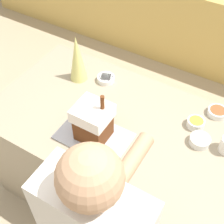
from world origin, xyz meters
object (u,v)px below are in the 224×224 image
Objects in this scene: candy_bowl_far_right at (217,112)px; candy_bowl_front_corner at (200,140)px; baking_tray at (94,136)px; decorative_tree at (77,58)px; candy_bowl_beside_tree at (106,78)px; gingerbread_house at (93,122)px; candy_bowl_far_left at (196,123)px.

candy_bowl_far_right is 1.01× the size of candy_bowl_front_corner.
baking_tray is 1.24× the size of decorative_tree.
candy_bowl_far_right is 1.00× the size of candy_bowl_beside_tree.
candy_bowl_beside_tree is (-0.20, 0.47, 0.02)m from baking_tray.
decorative_tree is at bearing 134.24° from baking_tray.
candy_bowl_front_corner is (0.57, 0.28, 0.02)m from baking_tray.
gingerbread_house is at bearing -66.44° from candy_bowl_beside_tree.
baking_tray is 0.64m from candy_bowl_far_left.
candy_bowl_far_right and candy_bowl_beside_tree have the same top height.
candy_bowl_beside_tree reaches higher than baking_tray.
candy_bowl_far_right is (0.58, 0.56, 0.02)m from baking_tray.
decorative_tree is 0.90m from candy_bowl_far_left.
gingerbread_house is 3.06× the size of candy_bowl_far_left.
candy_bowl_front_corner is at bearing -7.09° from decorative_tree.
gingerbread_house is 2.68× the size of candy_bowl_beside_tree.
candy_bowl_far_left reaches higher than candy_bowl_beside_tree.
gingerbread_house is at bearing -135.96° from candy_bowl_far_right.
decorative_tree is at bearing -170.42° from candy_bowl_far_right.
decorative_tree is (-0.39, 0.40, 0.04)m from gingerbread_house.
gingerbread_house is 0.64m from candy_bowl_front_corner.
candy_bowl_front_corner is (0.07, -0.12, -0.00)m from candy_bowl_far_left.
baking_tray is at bearing -149.11° from gingerbread_house.
candy_bowl_beside_tree is at bearing 166.13° from candy_bowl_front_corner.
decorative_tree reaches higher than candy_bowl_front_corner.
candy_bowl_far_left reaches higher than candy_bowl_front_corner.
candy_bowl_front_corner is (0.57, 0.28, -0.11)m from gingerbread_house.
candy_bowl_beside_tree is at bearing 113.52° from baking_tray.
candy_bowl_beside_tree is at bearing 113.56° from gingerbread_house.
gingerbread_house is 2.67× the size of candy_bowl_far_right.
candy_bowl_front_corner reaches higher than baking_tray.
candy_bowl_beside_tree is (-0.79, -0.09, 0.00)m from candy_bowl_far_right.
candy_bowl_far_left is (-0.08, -0.17, 0.01)m from candy_bowl_far_right.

